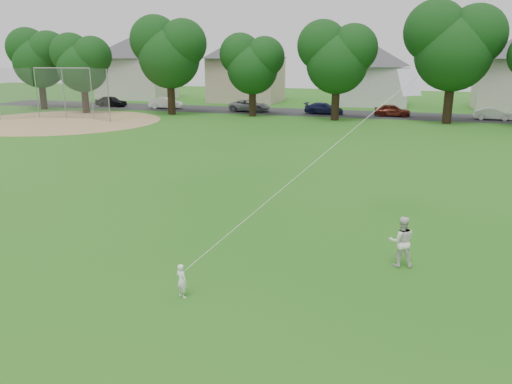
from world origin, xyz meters
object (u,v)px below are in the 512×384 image
(toddler, at_px, (182,281))
(kite, at_px, (312,164))
(baseball_backstop, at_px, (61,94))
(older_boy, at_px, (401,241))

(toddler, relative_size, kite, 0.09)
(baseball_backstop, bearing_deg, toddler, -48.09)
(older_boy, bearing_deg, toddler, 23.48)
(toddler, xyz_separation_m, kite, (2.54, 3.73, 2.42))
(baseball_backstop, bearing_deg, older_boy, -39.20)
(toddler, distance_m, kite, 5.12)
(older_boy, relative_size, baseball_backstop, 0.14)
(kite, height_order, baseball_backstop, kite)
(older_boy, bearing_deg, kite, -12.20)
(older_boy, distance_m, baseball_backstop, 41.31)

